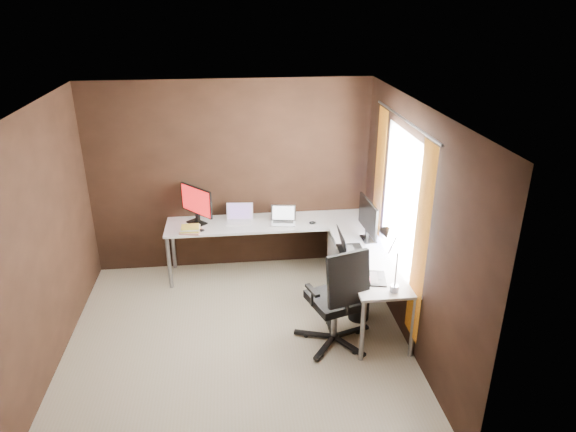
{
  "coord_description": "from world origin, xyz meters",
  "views": [
    {
      "loc": [
        0.03,
        -4.52,
        3.42
      ],
      "look_at": [
        0.65,
        0.95,
        1.04
      ],
      "focal_mm": 32.0,
      "sensor_mm": 36.0,
      "label": 1
    }
  ],
  "objects_px": {
    "monitor_right": "(368,218)",
    "laptop_black_big": "(348,248)",
    "laptop_white": "(240,218)",
    "desk_lamp": "(389,251)",
    "book_stack": "(190,229)",
    "wastebasket": "(359,308)",
    "laptop_silver": "(283,219)",
    "office_chair": "(337,316)",
    "monitor_left": "(197,203)",
    "drawer_pedestal": "(347,260)",
    "laptop_black_small": "(372,275)"
  },
  "relations": [
    {
      "from": "laptop_silver",
      "to": "laptop_black_big",
      "type": "relative_size",
      "value": 0.86
    },
    {
      "from": "monitor_right",
      "to": "laptop_black_small",
      "type": "relative_size",
      "value": 1.78
    },
    {
      "from": "laptop_silver",
      "to": "desk_lamp",
      "type": "distance_m",
      "value": 1.95
    },
    {
      "from": "book_stack",
      "to": "wastebasket",
      "type": "height_order",
      "value": "book_stack"
    },
    {
      "from": "book_stack",
      "to": "desk_lamp",
      "type": "height_order",
      "value": "desk_lamp"
    },
    {
      "from": "laptop_black_small",
      "to": "wastebasket",
      "type": "relative_size",
      "value": 1.28
    },
    {
      "from": "book_stack",
      "to": "wastebasket",
      "type": "xyz_separation_m",
      "value": [
        1.91,
        -0.99,
        -0.63
      ]
    },
    {
      "from": "laptop_black_big",
      "to": "book_stack",
      "type": "bearing_deg",
      "value": 67.4
    },
    {
      "from": "laptop_black_small",
      "to": "office_chair",
      "type": "height_order",
      "value": "office_chair"
    },
    {
      "from": "desk_lamp",
      "to": "laptop_white",
      "type": "bearing_deg",
      "value": 148.47
    },
    {
      "from": "monitor_right",
      "to": "monitor_left",
      "type": "bearing_deg",
      "value": 66.6
    },
    {
      "from": "monitor_left",
      "to": "office_chair",
      "type": "distance_m",
      "value": 2.33
    },
    {
      "from": "drawer_pedestal",
      "to": "laptop_white",
      "type": "distance_m",
      "value": 1.48
    },
    {
      "from": "laptop_silver",
      "to": "wastebasket",
      "type": "distance_m",
      "value": 1.51
    },
    {
      "from": "desk_lamp",
      "to": "laptop_black_small",
      "type": "bearing_deg",
      "value": 135.48
    },
    {
      "from": "book_stack",
      "to": "laptop_silver",
      "type": "bearing_deg",
      "value": 7.69
    },
    {
      "from": "laptop_black_big",
      "to": "desk_lamp",
      "type": "relative_size",
      "value": 0.62
    },
    {
      "from": "monitor_right",
      "to": "book_stack",
      "type": "bearing_deg",
      "value": 74.13
    },
    {
      "from": "drawer_pedestal",
      "to": "wastebasket",
      "type": "xyz_separation_m",
      "value": [
        -0.04,
        -0.84,
        -0.17
      ]
    },
    {
      "from": "drawer_pedestal",
      "to": "office_chair",
      "type": "height_order",
      "value": "office_chair"
    },
    {
      "from": "laptop_silver",
      "to": "office_chair",
      "type": "distance_m",
      "value": 1.67
    },
    {
      "from": "laptop_white",
      "to": "office_chair",
      "type": "xyz_separation_m",
      "value": [
        0.95,
        -1.66,
        -0.44
      ]
    },
    {
      "from": "monitor_left",
      "to": "monitor_right",
      "type": "relative_size",
      "value": 0.8
    },
    {
      "from": "laptop_white",
      "to": "desk_lamp",
      "type": "height_order",
      "value": "desk_lamp"
    },
    {
      "from": "laptop_black_big",
      "to": "wastebasket",
      "type": "height_order",
      "value": "laptop_black_big"
    },
    {
      "from": "monitor_left",
      "to": "desk_lamp",
      "type": "relative_size",
      "value": 0.74
    },
    {
      "from": "laptop_black_small",
      "to": "wastebasket",
      "type": "xyz_separation_m",
      "value": [
        -0.01,
        0.37,
        -0.64
      ]
    },
    {
      "from": "drawer_pedestal",
      "to": "office_chair",
      "type": "xyz_separation_m",
      "value": [
        -0.39,
        -1.25,
        0.04
      ]
    },
    {
      "from": "drawer_pedestal",
      "to": "desk_lamp",
      "type": "height_order",
      "value": "desk_lamp"
    },
    {
      "from": "book_stack",
      "to": "desk_lamp",
      "type": "relative_size",
      "value": 0.41
    },
    {
      "from": "laptop_black_big",
      "to": "desk_lamp",
      "type": "xyz_separation_m",
      "value": [
        0.2,
        -0.8,
        0.36
      ]
    },
    {
      "from": "laptop_white",
      "to": "book_stack",
      "type": "bearing_deg",
      "value": -153.1
    },
    {
      "from": "monitor_right",
      "to": "wastebasket",
      "type": "height_order",
      "value": "monitor_right"
    },
    {
      "from": "monitor_left",
      "to": "laptop_silver",
      "type": "height_order",
      "value": "monitor_left"
    },
    {
      "from": "drawer_pedestal",
      "to": "book_stack",
      "type": "xyz_separation_m",
      "value": [
        -1.95,
        0.15,
        0.47
      ]
    },
    {
      "from": "drawer_pedestal",
      "to": "monitor_right",
      "type": "height_order",
      "value": "monitor_right"
    },
    {
      "from": "monitor_left",
      "to": "monitor_right",
      "type": "distance_m",
      "value": 2.15
    },
    {
      "from": "laptop_white",
      "to": "book_stack",
      "type": "relative_size",
      "value": 1.32
    },
    {
      "from": "laptop_silver",
      "to": "desk_lamp",
      "type": "bearing_deg",
      "value": -55.07
    },
    {
      "from": "office_chair",
      "to": "wastebasket",
      "type": "xyz_separation_m",
      "value": [
        0.35,
        0.41,
        -0.2
      ]
    },
    {
      "from": "monitor_right",
      "to": "desk_lamp",
      "type": "height_order",
      "value": "desk_lamp"
    },
    {
      "from": "laptop_white",
      "to": "monitor_left",
      "type": "bearing_deg",
      "value": -177.44
    },
    {
      "from": "desk_lamp",
      "to": "wastebasket",
      "type": "height_order",
      "value": "desk_lamp"
    },
    {
      "from": "laptop_black_big",
      "to": "laptop_black_small",
      "type": "height_order",
      "value": "laptop_black_big"
    },
    {
      "from": "monitor_right",
      "to": "laptop_black_big",
      "type": "xyz_separation_m",
      "value": [
        -0.29,
        -0.3,
        -0.23
      ]
    },
    {
      "from": "monitor_right",
      "to": "laptop_black_small",
      "type": "distance_m",
      "value": 0.95
    },
    {
      "from": "drawer_pedestal",
      "to": "monitor_right",
      "type": "relative_size",
      "value": 0.98
    },
    {
      "from": "laptop_black_big",
      "to": "wastebasket",
      "type": "xyz_separation_m",
      "value": [
        0.1,
        -0.23,
        -0.65
      ]
    },
    {
      "from": "drawer_pedestal",
      "to": "book_stack",
      "type": "distance_m",
      "value": 2.01
    },
    {
      "from": "laptop_silver",
      "to": "office_chair",
      "type": "xyz_separation_m",
      "value": [
        0.4,
        -1.56,
        -0.44
      ]
    }
  ]
}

